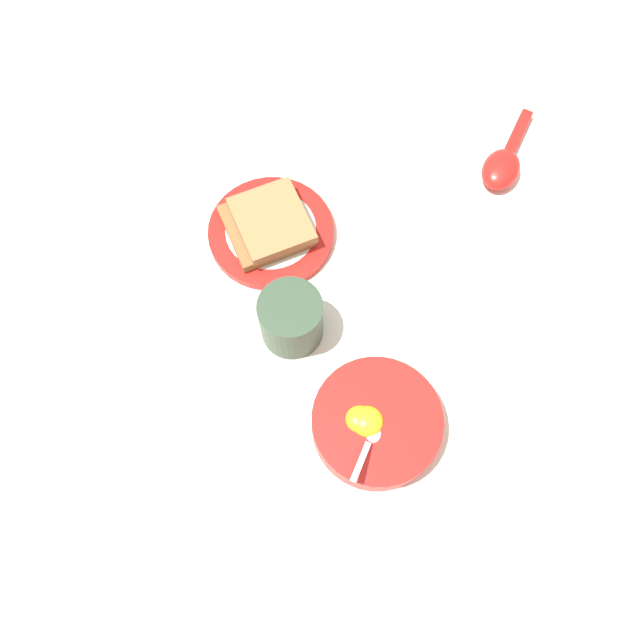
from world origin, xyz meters
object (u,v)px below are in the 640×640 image
(drinking_cup, at_px, (291,318))
(soup_spoon, at_px, (503,164))
(toast_sandwich, at_px, (269,223))
(egg_bowl, at_px, (376,423))
(toast_plate, at_px, (271,232))

(drinking_cup, bearing_deg, soup_spoon, 124.15)
(toast_sandwich, bearing_deg, drinking_cup, 7.22)
(soup_spoon, bearing_deg, egg_bowl, -33.33)
(egg_bowl, bearing_deg, toast_plate, -159.45)
(toast_sandwich, height_order, drinking_cup, drinking_cup)
(toast_plate, height_order, toast_sandwich, toast_sandwich)
(egg_bowl, relative_size, toast_sandwich, 1.17)
(toast_plate, xyz_separation_m, soup_spoon, (-0.07, 0.34, 0.01))
(toast_sandwich, distance_m, soup_spoon, 0.35)
(egg_bowl, height_order, drinking_cup, drinking_cup)
(egg_bowl, xyz_separation_m, drinking_cup, (-0.14, -0.09, 0.02))
(soup_spoon, bearing_deg, toast_sandwich, -77.86)
(toast_plate, relative_size, drinking_cup, 2.16)
(toast_sandwich, xyz_separation_m, soup_spoon, (-0.07, 0.34, -0.01))
(egg_bowl, xyz_separation_m, toast_sandwich, (-0.28, -0.11, 0.01))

